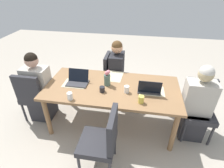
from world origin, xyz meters
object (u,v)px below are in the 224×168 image
object	(u,v)px
dining_table	(112,91)
chair_head_right_left_near	(34,94)
chair_near_left_mid	(113,75)
laptop_head_left_left_far	(149,89)
person_head_right_left_near	(39,91)
coffee_mug_near_right	(102,89)
laptop_head_right_left_near	(78,81)
coffee_mug_centre_left	(70,96)
coffee_mug_centre_right	(141,99)
chair_head_left_left_far	(198,106)
flower_vase	(107,78)
chair_far_right_near	(103,139)
person_head_left_left_far	(195,107)
person_near_left_mid	(117,75)
coffee_mug_near_left	(127,89)

from	to	relation	value
dining_table	chair_head_right_left_near	size ratio (longest dim) A/B	2.21
chair_near_left_mid	laptop_head_left_left_far	bearing A→B (deg)	128.61
person_head_right_left_near	coffee_mug_near_right	world-z (taller)	person_head_right_left_near
laptop_head_right_left_near	coffee_mug_centre_left	xyz separation A→B (m)	(-0.03, 0.41, 0.01)
coffee_mug_near_right	coffee_mug_centre_right	world-z (taller)	coffee_mug_centre_right
chair_near_left_mid	chair_head_left_left_far	world-z (taller)	same
laptop_head_left_left_far	chair_near_left_mid	bearing A→B (deg)	-51.39
person_head_right_left_near	flower_vase	xyz separation A→B (m)	(-1.13, -0.06, 0.32)
chair_far_right_near	coffee_mug_near_right	distance (m)	0.71
person_head_left_left_far	coffee_mug_centre_right	xyz separation A→B (m)	(0.79, 0.29, 0.25)
dining_table	person_head_left_left_far	xyz separation A→B (m)	(-1.23, 0.02, -0.13)
laptop_head_left_left_far	coffee_mug_near_right	bearing A→B (deg)	9.61
chair_near_left_mid	flower_vase	world-z (taller)	flower_vase
chair_near_left_mid	coffee_mug_near_right	distance (m)	0.97
person_head_right_left_near	laptop_head_left_left_far	xyz separation A→B (m)	(-1.75, 0.02, 0.25)
person_head_right_left_near	person_near_left_mid	size ratio (longest dim) A/B	1.00
chair_head_left_left_far	laptop_head_right_left_near	xyz separation A→B (m)	(1.82, 0.04, 0.27)
laptop_head_left_left_far	coffee_mug_near_right	size ratio (longest dim) A/B	3.91
laptop_head_left_left_far	coffee_mug_centre_right	world-z (taller)	laptop_head_left_left_far
person_head_right_left_near	flower_vase	size ratio (longest dim) A/B	4.66
person_near_left_mid	dining_table	bearing A→B (deg)	92.84
laptop_head_right_left_near	coffee_mug_near_left	distance (m)	0.77
person_head_right_left_near	chair_far_right_near	distance (m)	1.46
chair_near_left_mid	coffee_mug_near_left	distance (m)	0.99
dining_table	coffee_mug_centre_left	bearing A→B (deg)	38.21
chair_head_left_left_far	coffee_mug_near_right	xyz separation A→B (m)	(1.41, 0.20, 0.27)
chair_far_right_near	coffee_mug_centre_left	xyz separation A→B (m)	(0.53, -0.39, 0.28)
dining_table	laptop_head_right_left_near	xyz separation A→B (m)	(0.53, -0.02, 0.12)
dining_table	laptop_head_left_left_far	world-z (taller)	laptop_head_left_left_far
chair_near_left_mid	flower_vase	distance (m)	0.82
coffee_mug_near_left	coffee_mug_near_right	bearing A→B (deg)	7.35
dining_table	chair_far_right_near	bearing A→B (deg)	91.91
laptop_head_right_left_near	chair_head_right_left_near	bearing A→B (deg)	8.18
person_head_right_left_near	chair_head_right_left_near	bearing A→B (deg)	51.24
coffee_mug_near_right	chair_head_left_left_far	bearing A→B (deg)	-171.76
person_near_left_mid	laptop_head_left_left_far	size ratio (longest dim) A/B	3.73
chair_head_right_left_near	chair_near_left_mid	xyz separation A→B (m)	(-1.16, -0.87, 0.00)
dining_table	chair_head_left_left_far	world-z (taller)	chair_head_left_left_far
chair_far_right_near	coffee_mug_near_right	xyz separation A→B (m)	(0.14, -0.64, 0.27)
flower_vase	laptop_head_left_left_far	world-z (taller)	flower_vase
dining_table	laptop_head_right_left_near	size ratio (longest dim) A/B	6.22
chair_head_left_left_far	coffee_mug_near_left	bearing A→B (deg)	8.53
coffee_mug_near_right	flower_vase	bearing A→B (deg)	-101.37
coffee_mug_centre_right	coffee_mug_near_left	bearing A→B (deg)	-44.22
chair_head_right_left_near	coffee_mug_centre_left	world-z (taller)	chair_head_right_left_near
chair_far_right_near	coffee_mug_near_left	size ratio (longest dim) A/B	8.76
coffee_mug_near_left	chair_head_right_left_near	bearing A→B (deg)	-0.50
chair_head_left_left_far	coffee_mug_near_left	distance (m)	1.11
person_head_right_left_near	chair_near_left_mid	size ratio (longest dim) A/B	1.33
chair_head_right_left_near	person_head_left_left_far	size ratio (longest dim) A/B	0.75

